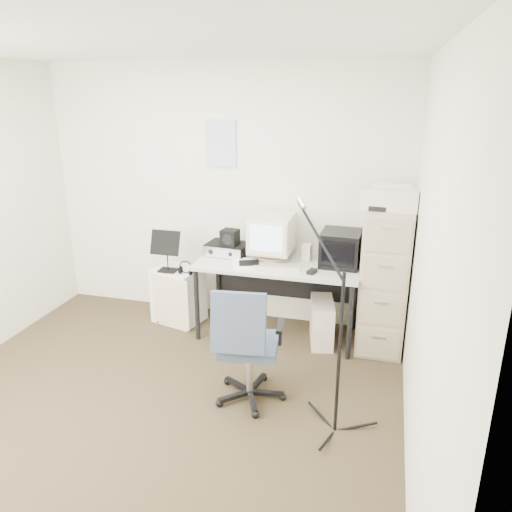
% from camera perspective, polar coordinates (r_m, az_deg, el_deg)
% --- Properties ---
extents(floor, '(3.60, 3.60, 0.01)m').
position_cam_1_polar(floor, '(3.92, -11.99, -17.16)').
color(floor, '#38301C').
rests_on(floor, ground).
extents(ceiling, '(3.60, 3.60, 0.01)m').
position_cam_1_polar(ceiling, '(3.19, -15.27, 22.37)').
color(ceiling, white).
rests_on(ceiling, ground).
extents(wall_back, '(3.60, 0.02, 2.50)m').
position_cam_1_polar(wall_back, '(4.94, -3.64, 6.93)').
color(wall_back, beige).
rests_on(wall_back, ground).
extents(wall_right, '(0.02, 3.60, 2.50)m').
position_cam_1_polar(wall_right, '(2.97, 18.88, -2.29)').
color(wall_right, beige).
rests_on(wall_right, ground).
extents(wall_calendar, '(0.30, 0.02, 0.44)m').
position_cam_1_polar(wall_calendar, '(4.86, -4.04, 12.69)').
color(wall_calendar, white).
rests_on(wall_calendar, wall_back).
extents(filing_cabinet, '(0.40, 0.60, 1.30)m').
position_cam_1_polar(filing_cabinet, '(4.56, 14.39, -2.56)').
color(filing_cabinet, '#C6B292').
rests_on(filing_cabinet, floor).
extents(printer, '(0.49, 0.37, 0.18)m').
position_cam_1_polar(printer, '(4.32, 15.17, 6.44)').
color(printer, silver).
rests_on(printer, filing_cabinet).
extents(desk, '(1.50, 0.70, 0.73)m').
position_cam_1_polar(desk, '(4.73, 2.51, -4.89)').
color(desk, beige).
rests_on(desk, floor).
extents(crt_monitor, '(0.39, 0.41, 0.42)m').
position_cam_1_polar(crt_monitor, '(4.63, 1.82, 2.16)').
color(crt_monitor, silver).
rests_on(crt_monitor, desk).
extents(crt_tv, '(0.35, 0.37, 0.31)m').
position_cam_1_polar(crt_tv, '(4.55, 9.65, 0.88)').
color(crt_tv, black).
rests_on(crt_tv, desk).
extents(desk_speaker, '(0.09, 0.09, 0.15)m').
position_cam_1_polar(desk_speaker, '(4.65, 5.83, 0.44)').
color(desk_speaker, beige).
rests_on(desk_speaker, desk).
extents(keyboard, '(0.44, 0.23, 0.02)m').
position_cam_1_polar(keyboard, '(4.45, 2.35, -1.25)').
color(keyboard, silver).
rests_on(keyboard, desk).
extents(mouse, '(0.09, 0.12, 0.03)m').
position_cam_1_polar(mouse, '(4.35, 6.40, -1.77)').
color(mouse, black).
rests_on(mouse, desk).
extents(radio_receiver, '(0.41, 0.31, 0.11)m').
position_cam_1_polar(radio_receiver, '(4.80, -3.26, 0.83)').
color(radio_receiver, black).
rests_on(radio_receiver, desk).
extents(radio_speaker, '(0.17, 0.16, 0.15)m').
position_cam_1_polar(radio_speaker, '(4.70, -3.00, 2.13)').
color(radio_speaker, black).
rests_on(radio_speaker, radio_receiver).
extents(papers, '(0.30, 0.35, 0.02)m').
position_cam_1_polar(papers, '(4.52, -1.30, -0.93)').
color(papers, white).
rests_on(papers, desk).
extents(pc_tower, '(0.28, 0.47, 0.41)m').
position_cam_1_polar(pc_tower, '(4.68, 7.53, -7.47)').
color(pc_tower, silver).
rests_on(pc_tower, floor).
extents(office_chair, '(0.60, 0.60, 0.94)m').
position_cam_1_polar(office_chair, '(3.74, -0.75, -9.89)').
color(office_chair, '#3D4857').
rests_on(office_chair, floor).
extents(side_cart, '(0.53, 0.46, 0.56)m').
position_cam_1_polar(side_cart, '(5.09, -8.85, -4.39)').
color(side_cart, white).
rests_on(side_cart, floor).
extents(music_stand, '(0.29, 0.16, 0.42)m').
position_cam_1_polar(music_stand, '(4.87, -10.14, 0.63)').
color(music_stand, black).
rests_on(music_stand, side_cart).
extents(headphones, '(0.15, 0.15, 0.02)m').
position_cam_1_polar(headphones, '(4.83, -8.05, -1.55)').
color(headphones, black).
rests_on(headphones, side_cart).
extents(mic_stand, '(0.03, 0.03, 1.54)m').
position_cam_1_polar(mic_stand, '(3.31, 9.66, -8.42)').
color(mic_stand, black).
rests_on(mic_stand, floor).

